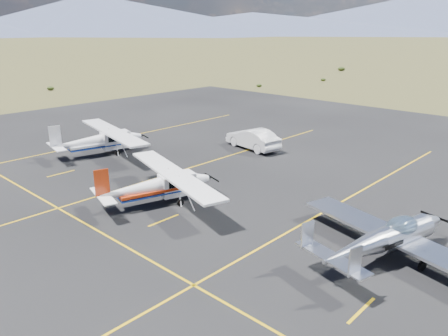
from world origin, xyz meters
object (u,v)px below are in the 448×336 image
aircraft_cessna (158,185)px  sedan (253,139)px  aircraft_plain (100,140)px  aircraft_low_wing (389,238)px

aircraft_cessna → sedan: size_ratio=1.98×
aircraft_plain → aircraft_cessna: bearing=-93.6°
aircraft_low_wing → aircraft_plain: bearing=103.3°
sedan → aircraft_low_wing: bearing=67.3°
aircraft_cessna → sedan: 13.13m
aircraft_cessna → sedan: aircraft_cessna is taller
aircraft_low_wing → aircraft_plain: size_ratio=0.95×
aircraft_plain → sedan: (9.50, -7.53, -0.36)m
aircraft_cessna → aircraft_plain: (3.14, 11.07, 0.07)m
aircraft_low_wing → aircraft_cessna: 12.44m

